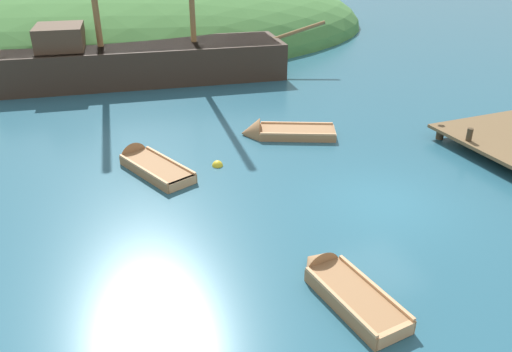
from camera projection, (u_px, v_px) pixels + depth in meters
name	position (u px, v px, depth m)	size (l,w,h in m)	color
ground_plane	(384.00, 203.00, 14.54)	(120.00, 120.00, 0.00)	#285B70
shore_hill	(98.00, 34.00, 37.09)	(41.89, 27.93, 9.48)	#477F3D
sailing_ship	(143.00, 67.00, 25.80)	(16.92, 5.79, 12.86)	#38281E
rowboat_portside	(147.00, 165.00, 16.65)	(2.27, 3.75, 1.05)	#9E7047
rowboat_center	(342.00, 288.00, 10.96)	(1.31, 3.14, 0.96)	#9E7047
rowboat_far	(279.00, 134.00, 19.14)	(3.75, 2.58, 1.18)	#9E7047
buoy_yellow	(218.00, 166.00, 16.78)	(0.37, 0.37, 0.37)	yellow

